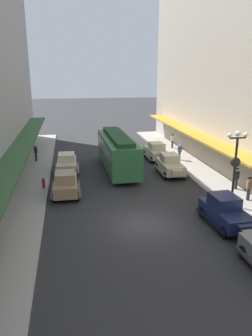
% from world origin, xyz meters
% --- Properties ---
extents(ground_plane, '(200.00, 200.00, 0.00)m').
position_xyz_m(ground_plane, '(0.00, 0.00, 0.00)').
color(ground_plane, '#2D2D30').
extents(sidewalk_left, '(3.00, 60.00, 0.15)m').
position_xyz_m(sidewalk_left, '(-7.50, 0.00, 0.07)').
color(sidewalk_left, '#A8A59E').
rests_on(sidewalk_left, ground).
extents(parked_car_0, '(2.21, 4.29, 1.84)m').
position_xyz_m(parked_car_0, '(4.74, 14.54, 0.94)').
color(parked_car_0, beige).
rests_on(parked_car_0, ground).
extents(parked_car_1, '(2.18, 4.28, 1.84)m').
position_xyz_m(parked_car_1, '(-4.62, 5.77, 0.94)').
color(parked_car_1, '#997F5B').
rests_on(parked_car_1, ground).
extents(parked_car_2, '(2.21, 4.29, 1.84)m').
position_xyz_m(parked_car_2, '(4.63, 9.28, 0.94)').
color(parked_car_2, beige).
rests_on(parked_car_2, ground).
extents(parked_car_3, '(2.29, 4.31, 1.84)m').
position_xyz_m(parked_car_3, '(4.76, -1.01, 0.94)').
color(parked_car_3, '#19234C').
rests_on(parked_car_3, ground).
extents(parked_car_5, '(2.20, 4.28, 1.84)m').
position_xyz_m(parked_car_5, '(-4.50, 11.55, 0.94)').
color(parked_car_5, beige).
rests_on(parked_car_5, ground).
extents(streetcar, '(2.68, 9.64, 3.46)m').
position_xyz_m(streetcar, '(0.16, 11.25, 1.90)').
color(streetcar, '#33723F').
rests_on(streetcar, ground).
extents(lamp_post_with_clock, '(1.42, 0.44, 5.16)m').
position_xyz_m(lamp_post_with_clock, '(6.40, 1.28, 2.99)').
color(lamp_post_with_clock, black).
rests_on(lamp_post_with_clock, sidewalk_right).
extents(fire_hydrant, '(0.24, 0.24, 0.82)m').
position_xyz_m(fire_hydrant, '(-6.35, 7.24, 0.56)').
color(fire_hydrant, '#B21E19').
rests_on(fire_hydrant, sidewalk_left).
extents(pedestrian_0, '(0.36, 0.24, 1.64)m').
position_xyz_m(pedestrian_0, '(6.95, 13.41, 0.99)').
color(pedestrian_0, slate).
rests_on(pedestrian_0, sidewalk_right).
extents(pedestrian_1, '(0.36, 0.28, 1.67)m').
position_xyz_m(pedestrian_1, '(7.94, 18.80, 1.01)').
color(pedestrian_1, '#4C4238').
rests_on(pedestrian_1, sidewalk_right).
extents(pedestrian_2, '(0.36, 0.28, 1.67)m').
position_xyz_m(pedestrian_2, '(8.38, 4.35, 1.01)').
color(pedestrian_2, '#2D2D33').
rests_on(pedestrian_2, sidewalk_right).
extents(pedestrian_3, '(0.36, 0.28, 1.67)m').
position_xyz_m(pedestrian_3, '(8.09, 2.07, 1.01)').
color(pedestrian_3, '#2D2D33').
rests_on(pedestrian_3, sidewalk_right).
extents(pedestrian_4, '(0.36, 0.24, 1.64)m').
position_xyz_m(pedestrian_4, '(-7.60, 15.60, 0.99)').
color(pedestrian_4, '#2D2D33').
rests_on(pedestrian_4, sidewalk_left).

